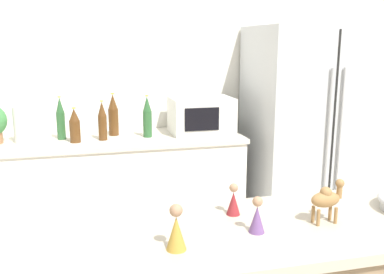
{
  "coord_description": "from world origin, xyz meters",
  "views": [
    {
      "loc": [
        -0.67,
        -0.8,
        1.59
      ],
      "look_at": [
        -0.12,
        1.41,
        1.08
      ],
      "focal_mm": 40.0,
      "sensor_mm": 36.0,
      "label": 1
    }
  ],
  "objects_px": {
    "back_bottle_1": "(75,126)",
    "wise_man_figurine_blue": "(176,230)",
    "back_bottle_0": "(113,115)",
    "back_bottle_3": "(61,119)",
    "microwave": "(201,115)",
    "wise_man_figurine_crimson": "(257,217)",
    "back_bottle_2": "(147,117)",
    "camel_figurine": "(327,198)",
    "refrigerator": "(308,133)",
    "back_bottle_4": "(102,121)",
    "wise_man_figurine_purple": "(233,201)",
    "paper_towel_roll": "(22,125)"
  },
  "relations": [
    {
      "from": "camel_figurine",
      "to": "wise_man_figurine_blue",
      "type": "relative_size",
      "value": 1.06
    },
    {
      "from": "refrigerator",
      "to": "back_bottle_2",
      "type": "xyz_separation_m",
      "value": [
        -1.32,
        0.05,
        0.18
      ]
    },
    {
      "from": "refrigerator",
      "to": "camel_figurine",
      "type": "xyz_separation_m",
      "value": [
        -0.99,
        -1.9,
        0.22
      ]
    },
    {
      "from": "back_bottle_4",
      "to": "camel_figurine",
      "type": "distance_m",
      "value": 2.04
    },
    {
      "from": "back_bottle_1",
      "to": "wise_man_figurine_blue",
      "type": "relative_size",
      "value": 1.77
    },
    {
      "from": "wise_man_figurine_blue",
      "to": "refrigerator",
      "type": "bearing_deg",
      "value": 52.21
    },
    {
      "from": "microwave",
      "to": "wise_man_figurine_purple",
      "type": "height_order",
      "value": "microwave"
    },
    {
      "from": "back_bottle_0",
      "to": "back_bottle_2",
      "type": "distance_m",
      "value": 0.27
    },
    {
      "from": "back_bottle_4",
      "to": "wise_man_figurine_crimson",
      "type": "bearing_deg",
      "value": -78.18
    },
    {
      "from": "refrigerator",
      "to": "back_bottle_3",
      "type": "xyz_separation_m",
      "value": [
        -1.95,
        0.12,
        0.18
      ]
    },
    {
      "from": "wise_man_figurine_crimson",
      "to": "paper_towel_roll",
      "type": "bearing_deg",
      "value": 115.78
    },
    {
      "from": "back_bottle_1",
      "to": "wise_man_figurine_crimson",
      "type": "bearing_deg",
      "value": -72.52
    },
    {
      "from": "back_bottle_1",
      "to": "back_bottle_2",
      "type": "relative_size",
      "value": 0.8
    },
    {
      "from": "back_bottle_0",
      "to": "back_bottle_3",
      "type": "bearing_deg",
      "value": -172.52
    },
    {
      "from": "back_bottle_4",
      "to": "wise_man_figurine_crimson",
      "type": "height_order",
      "value": "back_bottle_4"
    },
    {
      "from": "back_bottle_2",
      "to": "back_bottle_3",
      "type": "distance_m",
      "value": 0.63
    },
    {
      "from": "microwave",
      "to": "wise_man_figurine_purple",
      "type": "relative_size",
      "value": 4.13
    },
    {
      "from": "microwave",
      "to": "back_bottle_3",
      "type": "relative_size",
      "value": 1.5
    },
    {
      "from": "microwave",
      "to": "wise_man_figurine_crimson",
      "type": "distance_m",
      "value": 2.05
    },
    {
      "from": "microwave",
      "to": "wise_man_figurine_crimson",
      "type": "xyz_separation_m",
      "value": [
        -0.36,
        -2.02,
        0.01
      ]
    },
    {
      "from": "paper_towel_roll",
      "to": "camel_figurine",
      "type": "relative_size",
      "value": 1.71
    },
    {
      "from": "back_bottle_0",
      "to": "back_bottle_2",
      "type": "xyz_separation_m",
      "value": [
        0.24,
        -0.13,
        -0.0
      ]
    },
    {
      "from": "microwave",
      "to": "camel_figurine",
      "type": "relative_size",
      "value": 3.17
    },
    {
      "from": "back_bottle_0",
      "to": "refrigerator",
      "type": "bearing_deg",
      "value": -6.36
    },
    {
      "from": "back_bottle_3",
      "to": "wise_man_figurine_purple",
      "type": "xyz_separation_m",
      "value": [
        0.68,
        -1.88,
        -0.0
      ]
    },
    {
      "from": "back_bottle_1",
      "to": "back_bottle_2",
      "type": "height_order",
      "value": "back_bottle_2"
    },
    {
      "from": "wise_man_figurine_purple",
      "to": "back_bottle_4",
      "type": "bearing_deg",
      "value": 102.08
    },
    {
      "from": "back_bottle_4",
      "to": "camel_figurine",
      "type": "height_order",
      "value": "back_bottle_4"
    },
    {
      "from": "back_bottle_2",
      "to": "wise_man_figurine_crimson",
      "type": "xyz_separation_m",
      "value": [
        0.07,
        -1.96,
        0.0
      ]
    },
    {
      "from": "back_bottle_3",
      "to": "camel_figurine",
      "type": "height_order",
      "value": "back_bottle_3"
    },
    {
      "from": "back_bottle_2",
      "to": "wise_man_figurine_blue",
      "type": "height_order",
      "value": "back_bottle_2"
    },
    {
      "from": "back_bottle_2",
      "to": "microwave",
      "type": "bearing_deg",
      "value": 7.51
    },
    {
      "from": "wise_man_figurine_purple",
      "to": "back_bottle_2",
      "type": "bearing_deg",
      "value": 91.51
    },
    {
      "from": "back_bottle_0",
      "to": "back_bottle_4",
      "type": "xyz_separation_m",
      "value": [
        -0.09,
        -0.15,
        -0.02
      ]
    },
    {
      "from": "microwave",
      "to": "back_bottle_4",
      "type": "distance_m",
      "value": 0.77
    },
    {
      "from": "wise_man_figurine_purple",
      "to": "back_bottle_0",
      "type": "bearing_deg",
      "value": 98.59
    },
    {
      "from": "back_bottle_0",
      "to": "wise_man_figurine_purple",
      "type": "relative_size",
      "value": 2.81
    },
    {
      "from": "microwave",
      "to": "back_bottle_1",
      "type": "height_order",
      "value": "microwave"
    },
    {
      "from": "refrigerator",
      "to": "paper_towel_roll",
      "type": "distance_m",
      "value": 2.21
    },
    {
      "from": "back_bottle_4",
      "to": "wise_man_figurine_purple",
      "type": "xyz_separation_m",
      "value": [
        0.38,
        -1.78,
        0.01
      ]
    },
    {
      "from": "back_bottle_2",
      "to": "camel_figurine",
      "type": "relative_size",
      "value": 2.1
    },
    {
      "from": "paper_towel_roll",
      "to": "microwave",
      "type": "relative_size",
      "value": 0.54
    },
    {
      "from": "back_bottle_4",
      "to": "refrigerator",
      "type": "bearing_deg",
      "value": -0.89
    },
    {
      "from": "microwave",
      "to": "wise_man_figurine_blue",
      "type": "distance_m",
      "value": 2.17
    },
    {
      "from": "back_bottle_3",
      "to": "wise_man_figurine_blue",
      "type": "relative_size",
      "value": 2.23
    },
    {
      "from": "back_bottle_3",
      "to": "back_bottle_2",
      "type": "bearing_deg",
      "value": -6.79
    },
    {
      "from": "back_bottle_0",
      "to": "camel_figurine",
      "type": "bearing_deg",
      "value": -74.53
    },
    {
      "from": "wise_man_figurine_blue",
      "to": "wise_man_figurine_purple",
      "type": "xyz_separation_m",
      "value": [
        0.25,
        0.21,
        -0.01
      ]
    },
    {
      "from": "back_bottle_1",
      "to": "wise_man_figurine_purple",
      "type": "xyz_separation_m",
      "value": [
        0.58,
        -1.75,
        0.03
      ]
    },
    {
      "from": "back_bottle_2",
      "to": "camel_figurine",
      "type": "bearing_deg",
      "value": -80.4
    }
  ]
}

